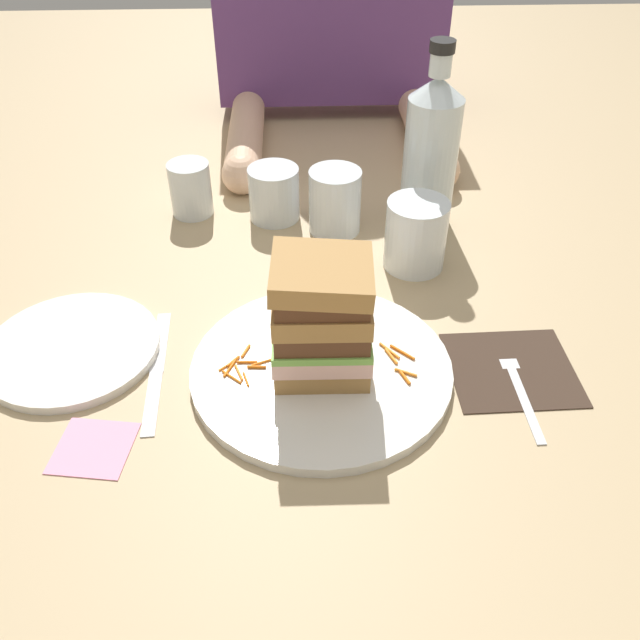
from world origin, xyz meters
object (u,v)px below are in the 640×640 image
Objects in this scene: main_plate at (321,369)px; empty_tumbler_0 at (274,194)px; napkin_dark at (511,369)px; knife at (156,372)px; sandwich at (321,318)px; fork at (518,381)px; side_plate at (72,348)px; water_bottle at (431,151)px; napkin_pink at (94,447)px; juice_glass at (416,237)px; empty_tumbler_2 at (191,189)px; empty_tumbler_1 at (335,201)px.

empty_tumbler_0 is (-0.05, 0.34, 0.03)m from main_plate.
knife is at bearing 178.49° from napkin_dark.
napkin_dark is at bearing -0.56° from sandwich.
side_plate reaches higher than fork.
napkin_dark is 0.40m from knife.
side_plate is (-0.50, 0.07, 0.00)m from fork.
knife is (-0.18, 0.01, -0.08)m from sandwich.
sandwich is at bearing -117.33° from water_bottle.
sandwich reaches higher than knife.
napkin_pink is (-0.40, -0.42, -0.11)m from water_bottle.
knife is 2.70× the size of napkin_pink.
water_bottle is 0.23m from empty_tumbler_0.
napkin_dark is 1.87× the size of napkin_pink.
juice_glass is 1.27× the size of napkin_pink.
water_bottle is 3.32× the size of empty_tumbler_0.
main_plate is 0.25m from napkin_pink.
water_bottle reaches higher than napkin_dark.
napkin_pink is at bearing -157.12° from sandwich.
main_plate is 3.07× the size of juice_glass.
fork is 0.50m from side_plate.
sandwich is (0.00, -0.00, 0.07)m from main_plate.
sandwich is at bearing -2.60° from knife.
sandwich is 0.30m from side_plate.
juice_glass is (-0.08, 0.21, 0.04)m from napkin_dark.
side_plate is (-0.11, -0.31, -0.03)m from empty_tumbler_2.
side_plate is at bearing -158.95° from juice_glass.
sandwich reaches higher than empty_tumbler_2.
juice_glass reaches higher than knife.
main_plate is at bearing 105.13° from sandwich.
fork is (0.00, -0.02, 0.00)m from napkin_dark.
side_plate is at bearing 110.72° from napkin_pink.
empty_tumbler_0 is (-0.22, 0.02, -0.07)m from water_bottle.
empty_tumbler_1 reaches higher than fork.
main_plate is at bearing -122.59° from juice_glass.
napkin_dark is 0.34m from water_bottle.
empty_tumbler_2 is (-0.18, 0.36, 0.03)m from main_plate.
empty_tumbler_0 is (-0.27, 0.34, 0.04)m from napkin_dark.
fork is 0.64× the size of water_bottle.
knife is at bearing -147.60° from juice_glass.
sandwich is 0.26m from napkin_pink.
sandwich is 0.35m from empty_tumbler_0.
sandwich is 0.70× the size of knife.
empty_tumbler_2 is 0.40× the size of side_plate.
empty_tumbler_2 is at bearing 71.14° from side_plate.
napkin_dark is at bearing 90.97° from fork.
fork is 0.55m from empty_tumbler_2.
side_plate is at bearing 171.68° from fork.
empty_tumbler_1 is 1.15× the size of empty_tumbler_2.
napkin_dark is 1.73× the size of empty_tumbler_2.
juice_glass is at bearing -25.99° from empty_tumbler_2.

